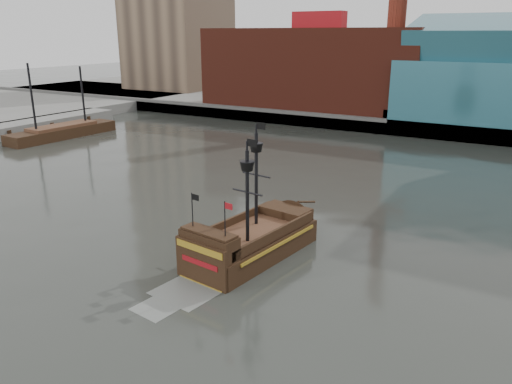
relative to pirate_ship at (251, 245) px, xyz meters
The scene contains 6 objects.
ground 10.19m from the pirate_ship, 88.18° to the right, with size 400.00×400.00×0.00m, color #292B26.
promenade_far 81.86m from the pirate_ship, 89.78° to the left, with size 220.00×60.00×2.00m, color slate.
seawall 52.36m from the pirate_ship, 89.65° to the left, with size 220.00×1.00×2.60m, color #4C4C49.
pier 61.00m from the pirate_ship, 161.00° to the left, with size 6.00×40.00×2.00m, color slate.
pirate_ship is the anchor object (origin of this frame).
docked_vessel 54.63m from the pirate_ship, 154.43° to the left, with size 5.14×18.54×12.47m.
Camera 1 is at (17.28, -19.45, 16.13)m, focal length 35.00 mm.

